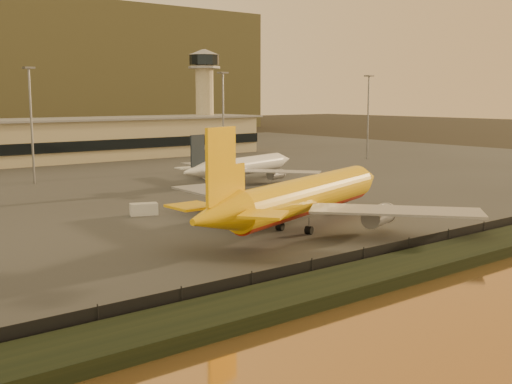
# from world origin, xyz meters

# --- Properties ---
(ground) EXTENTS (900.00, 900.00, 0.00)m
(ground) POSITION_xyz_m (0.00, 0.00, 0.00)
(ground) COLOR black
(ground) RESTS_ON ground
(embankment) EXTENTS (320.00, 7.00, 1.40)m
(embankment) POSITION_xyz_m (0.00, -17.00, 0.70)
(embankment) COLOR black
(embankment) RESTS_ON ground
(tarmac) EXTENTS (320.00, 220.00, 0.20)m
(tarmac) POSITION_xyz_m (0.00, 95.00, 0.10)
(tarmac) COLOR #2D2D2D
(tarmac) RESTS_ON ground
(perimeter_fence) EXTENTS (300.00, 0.05, 2.20)m
(perimeter_fence) POSITION_xyz_m (0.00, -13.00, 1.30)
(perimeter_fence) COLOR black
(perimeter_fence) RESTS_ON tarmac
(control_tower) EXTENTS (11.20, 11.20, 35.50)m
(control_tower) POSITION_xyz_m (70.00, 131.00, 21.66)
(control_tower) COLOR tan
(control_tower) RESTS_ON tarmac
(apron_light_masts) EXTENTS (152.20, 12.20, 25.40)m
(apron_light_masts) POSITION_xyz_m (15.00, 75.00, 15.70)
(apron_light_masts) COLOR slate
(apron_light_masts) RESTS_ON tarmac
(dhl_cargo_jet) EXTENTS (50.94, 48.46, 15.62)m
(dhl_cargo_jet) POSITION_xyz_m (3.32, 6.95, 4.87)
(dhl_cargo_jet) COLOR #F2B20C
(dhl_cargo_jet) RESTS_ON tarmac
(white_narrowbody_jet) EXTENTS (38.75, 36.95, 11.32)m
(white_narrowbody_jet) POSITION_xyz_m (28.37, 54.45, 3.58)
(white_narrowbody_jet) COLOR white
(white_narrowbody_jet) RESTS_ON tarmac
(gse_vehicle_yellow) EXTENTS (4.95, 3.36, 2.04)m
(gse_vehicle_yellow) POSITION_xyz_m (9.53, 27.88, 1.22)
(gse_vehicle_yellow) COLOR #F2B20C
(gse_vehicle_yellow) RESTS_ON tarmac
(gse_vehicle_white) EXTENTS (4.77, 3.31, 1.96)m
(gse_vehicle_white) POSITION_xyz_m (-9.58, 31.15, 1.18)
(gse_vehicle_white) COLOR white
(gse_vehicle_white) RESTS_ON tarmac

